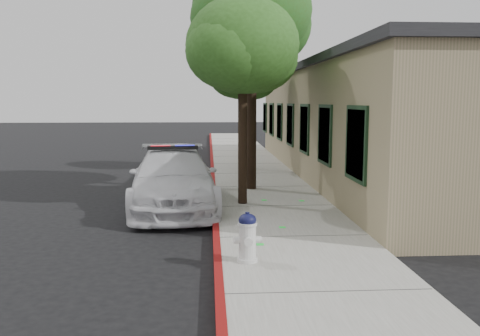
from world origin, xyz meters
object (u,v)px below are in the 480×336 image
clapboard_building (385,121)px  street_tree_near (243,50)px  fire_hydrant (247,237)px  street_tree_far (243,74)px  police_car (173,179)px  street_tree_mid (252,18)px

clapboard_building → street_tree_near: size_ratio=3.85×
fire_hydrant → street_tree_far: street_tree_far is taller
police_car → street_tree_mid: (2.30, 2.13, 4.59)m
street_tree_near → street_tree_far: size_ratio=1.07×
street_tree_near → clapboard_building: bearing=43.8°
clapboard_building → police_car: bearing=-144.8°
police_car → street_tree_mid: 5.55m
fire_hydrant → street_tree_mid: size_ratio=0.12×
police_car → street_tree_near: (1.87, -0.18, 3.40)m
fire_hydrant → police_car: bearing=106.2°
clapboard_building → street_tree_far: size_ratio=4.12×
clapboard_building → street_tree_mid: bearing=-148.6°
fire_hydrant → clapboard_building: bearing=58.7°
street_tree_near → fire_hydrant: bearing=-93.0°
street_tree_near → street_tree_far: (0.48, 7.00, -0.24)m
clapboard_building → fire_hydrant: size_ratio=24.28×
street_tree_mid → police_car: bearing=-137.2°
clapboard_building → police_car: clapboard_building is taller
police_car → fire_hydrant: bearing=-77.0°
clapboard_building → street_tree_near: bearing=-136.2°
street_tree_mid → clapboard_building: bearing=31.4°
clapboard_building → street_tree_far: 5.85m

